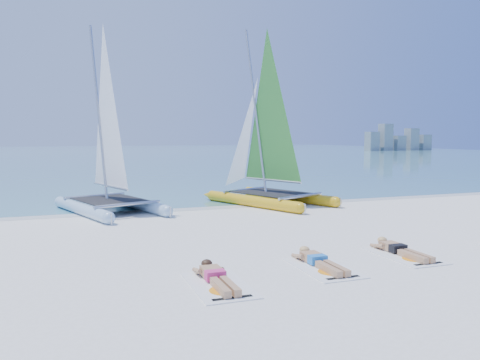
# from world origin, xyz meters

# --- Properties ---
(ground) EXTENTS (140.00, 140.00, 0.00)m
(ground) POSITION_xyz_m (0.00, 0.00, 0.00)
(ground) COLOR white
(ground) RESTS_ON ground
(sea) EXTENTS (140.00, 115.00, 0.01)m
(sea) POSITION_xyz_m (0.00, 63.00, 0.01)
(sea) COLOR #69AFB0
(sea) RESTS_ON ground
(wet_sand_strip) EXTENTS (140.00, 1.40, 0.01)m
(wet_sand_strip) POSITION_xyz_m (0.00, 5.50, 0.00)
(wet_sand_strip) COLOR silver
(wet_sand_strip) RESTS_ON ground
(distant_skyline) EXTENTS (14.00, 2.00, 5.00)m
(distant_skyline) POSITION_xyz_m (53.71, 62.00, 1.94)
(distant_skyline) COLOR gray
(distant_skyline) RESTS_ON ground
(catamaran_blue) EXTENTS (3.97, 5.63, 6.98)m
(catamaran_blue) POSITION_xyz_m (-3.42, 5.65, 2.08)
(catamaran_blue) COLOR #B0D8E8
(catamaran_blue) RESTS_ON ground
(catamaran_yellow) EXTENTS (4.47, 5.90, 7.27)m
(catamaran_yellow) POSITION_xyz_m (2.59, 5.89, 2.29)
(catamaran_yellow) COLOR gold
(catamaran_yellow) RESTS_ON ground
(towel_a) EXTENTS (1.00, 1.85, 0.02)m
(towel_a) POSITION_xyz_m (-2.18, -3.69, 0.01)
(towel_a) COLOR white
(towel_a) RESTS_ON ground
(sunbather_a) EXTENTS (0.37, 1.73, 0.26)m
(sunbather_a) POSITION_xyz_m (-2.18, -3.50, 0.12)
(sunbather_a) COLOR tan
(sunbather_a) RESTS_ON towel_a
(towel_b) EXTENTS (1.00, 1.85, 0.02)m
(towel_b) POSITION_xyz_m (0.16, -3.34, 0.01)
(towel_b) COLOR white
(towel_b) RESTS_ON ground
(sunbather_b) EXTENTS (0.37, 1.73, 0.26)m
(sunbather_b) POSITION_xyz_m (0.16, -3.15, 0.12)
(sunbather_b) COLOR tan
(sunbather_b) RESTS_ON towel_b
(towel_c) EXTENTS (1.00, 1.85, 0.02)m
(towel_c) POSITION_xyz_m (2.38, -3.11, 0.01)
(towel_c) COLOR white
(towel_c) RESTS_ON ground
(sunbather_c) EXTENTS (0.37, 1.73, 0.26)m
(sunbather_c) POSITION_xyz_m (2.38, -2.92, 0.12)
(sunbather_c) COLOR tan
(sunbather_c) RESTS_ON towel_c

